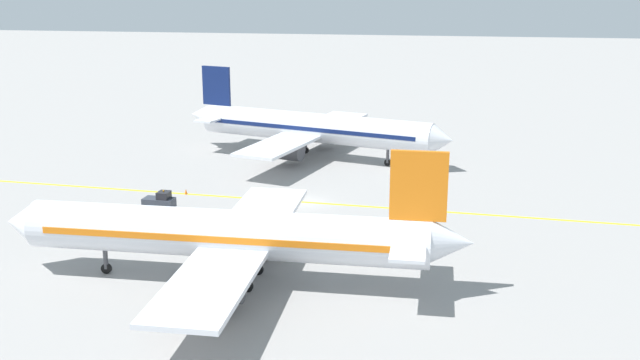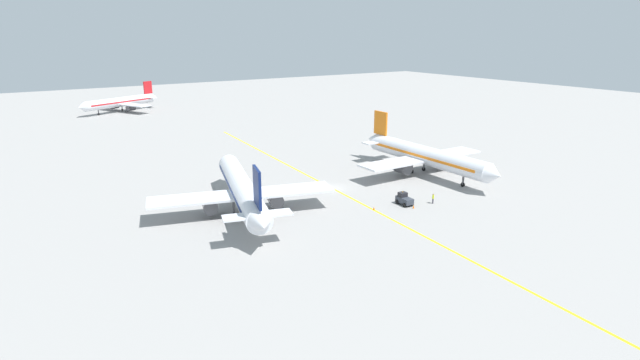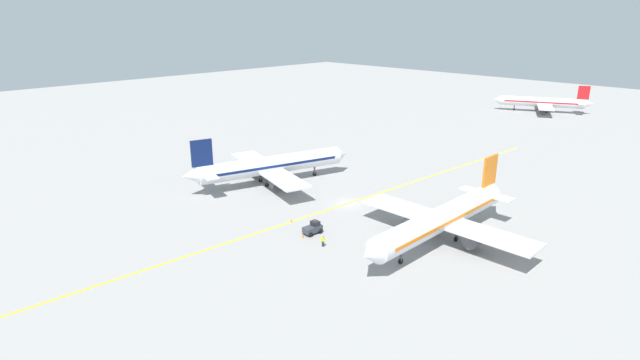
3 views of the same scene
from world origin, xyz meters
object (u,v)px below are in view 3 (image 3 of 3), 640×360
at_px(airplane_distant_taxiing, 543,102).
at_px(ground_crew_worker, 323,241).
at_px(traffic_cone_mid_apron, 292,220).
at_px(baggage_tug_dark, 313,228).
at_px(airplane_adjacent_stand, 443,218).
at_px(airplane_at_gate, 270,166).
at_px(traffic_cone_near_nose, 303,236).

xyz_separation_m(airplane_distant_taxiing, ground_crew_worker, (20.67, -129.44, -2.43)).
xyz_separation_m(airplane_distant_taxiing, traffic_cone_mid_apron, (10.66, -126.62, -3.06)).
bearing_deg(ground_crew_worker, baggage_tug_dark, 153.40).
distance_m(airplane_adjacent_stand, airplane_distant_taxiing, 120.06).
relative_size(airplane_at_gate, traffic_cone_near_nose, 63.55).
bearing_deg(traffic_cone_near_nose, ground_crew_worker, 0.21).
bearing_deg(ground_crew_worker, traffic_cone_near_nose, -179.79).
bearing_deg(airplane_distant_taxiing, baggage_tug_dark, -82.67).
bearing_deg(ground_crew_worker, airplane_at_gate, 154.68).
relative_size(ground_crew_worker, traffic_cone_mid_apron, 3.05).
xyz_separation_m(ground_crew_worker, traffic_cone_mid_apron, (-10.01, 2.83, -0.63)).
bearing_deg(airplane_at_gate, traffic_cone_mid_apron, -30.16).
bearing_deg(traffic_cone_near_nose, traffic_cone_mid_apron, 153.64).
xyz_separation_m(airplane_adjacent_stand, airplane_distant_taxiing, (-31.91, 115.74, -0.37)).
bearing_deg(airplane_at_gate, traffic_cone_near_nose, -29.25).
xyz_separation_m(airplane_distant_taxiing, traffic_cone_near_nose, (16.40, -129.46, -3.06)).
height_order(airplane_at_gate, traffic_cone_mid_apron, airplane_at_gate).
bearing_deg(airplane_distant_taxiing, ground_crew_worker, -80.93).
bearing_deg(traffic_cone_mid_apron, airplane_at_gate, 149.84).
height_order(airplane_adjacent_stand, ground_crew_worker, airplane_adjacent_stand).
bearing_deg(airplane_distant_taxiing, airplane_adjacent_stand, -74.59).
distance_m(ground_crew_worker, traffic_cone_near_nose, 4.32).
distance_m(airplane_adjacent_stand, traffic_cone_mid_apron, 24.12).
xyz_separation_m(airplane_adjacent_stand, baggage_tug_dark, (-15.55, -11.54, -2.81)).
bearing_deg(traffic_cone_near_nose, baggage_tug_dark, 90.88).
distance_m(ground_crew_worker, traffic_cone_mid_apron, 10.42).
relative_size(baggage_tug_dark, traffic_cone_mid_apron, 5.64).
bearing_deg(traffic_cone_near_nose, airplane_at_gate, 150.75).
bearing_deg(ground_crew_worker, traffic_cone_mid_apron, 164.23).
relative_size(airplane_at_gate, airplane_adjacent_stand, 0.99).
relative_size(airplane_adjacent_stand, traffic_cone_mid_apron, 64.38).
bearing_deg(airplane_distant_taxiing, traffic_cone_mid_apron, -85.19).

